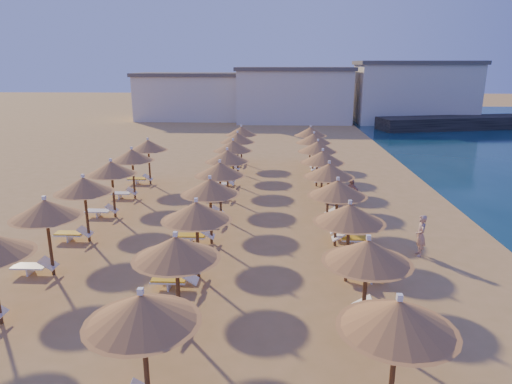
# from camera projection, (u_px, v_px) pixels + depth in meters

# --- Properties ---
(ground) EXTENTS (220.00, 220.00, 0.00)m
(ground) POSITION_uv_depth(u_px,v_px,m) (275.00, 245.00, 20.00)
(ground) COLOR tan
(ground) RESTS_ON ground
(jetty) EXTENTS (30.08, 11.07, 1.50)m
(jetty) POSITION_uv_depth(u_px,v_px,m) (494.00, 122.00, 56.81)
(jetty) COLOR black
(jetty) RESTS_ON ground
(hotel_blocks) EXTENTS (46.10, 11.17, 8.10)m
(hotel_blocks) POSITION_uv_depth(u_px,v_px,m) (305.00, 94.00, 62.56)
(hotel_blocks) COLOR silver
(hotel_blocks) RESTS_ON ground
(parasol_row_east) EXTENTS (2.58, 33.01, 3.10)m
(parasol_row_east) POSITION_uv_depth(u_px,v_px,m) (333.00, 180.00, 20.91)
(parasol_row_east) COLOR brown
(parasol_row_east) RESTS_ON ground
(parasol_row_west) EXTENTS (2.58, 33.01, 3.10)m
(parasol_row_west) POSITION_uv_depth(u_px,v_px,m) (215.00, 178.00, 21.16)
(parasol_row_west) COLOR brown
(parasol_row_west) RESTS_ON ground
(parasol_row_inland) EXTENTS (2.58, 19.48, 3.10)m
(parasol_row_inland) POSITION_uv_depth(u_px,v_px,m) (99.00, 177.00, 21.42)
(parasol_row_inland) COLOR brown
(parasol_row_inland) RESTS_ON ground
(loungers) EXTENTS (14.01, 31.00, 0.66)m
(loungers) POSITION_uv_depth(u_px,v_px,m) (240.00, 224.00, 21.61)
(loungers) COLOR white
(loungers) RESTS_ON ground
(beachgoer_a) EXTENTS (0.45, 0.65, 1.75)m
(beachgoer_a) POSITION_uv_depth(u_px,v_px,m) (421.00, 236.00, 18.74)
(beachgoer_a) COLOR tan
(beachgoer_a) RESTS_ON ground
(beachgoer_c) EXTENTS (1.09, 0.96, 1.77)m
(beachgoer_c) POSITION_uv_depth(u_px,v_px,m) (351.00, 194.00, 24.65)
(beachgoer_c) COLOR tan
(beachgoer_c) RESTS_ON ground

